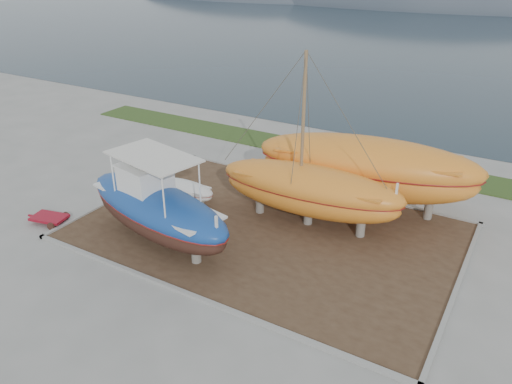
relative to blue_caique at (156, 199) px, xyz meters
The scene contains 10 objects.
ground 4.59m from the blue_caique, ahead, with size 140.00×140.00×0.00m, color gray.
dirt_patch 5.70m from the blue_caique, 41.13° to the left, with size 18.00×12.00×0.06m, color #422D1E.
curb_frame 5.68m from the blue_caique, 41.13° to the left, with size 18.60×12.60×0.15m, color gray, non-canonical shape.
grass_strip 15.62m from the blue_caique, 75.20° to the left, with size 44.00×3.00×0.08m, color #284219.
sea 69.60m from the blue_caique, 86.75° to the left, with size 260.00×100.00×0.04m, color #1B2B36, non-canonical shape.
blue_caique is the anchor object (origin of this frame).
white_dinghy 4.55m from the blue_caique, 112.03° to the left, with size 3.87×1.45×1.16m, color white, non-canonical shape.
orange_sailboat 7.76m from the blue_caique, 43.75° to the left, with size 9.49×2.80×8.62m, color orange, non-canonical shape.
orange_bare_hull 10.97m from the blue_caique, 49.06° to the left, with size 11.75×3.53×3.85m, color orange, non-canonical shape.
red_trailer 6.61m from the blue_caique, 166.77° to the right, with size 2.63×1.32×0.37m, color maroon, non-canonical shape.
Camera 1 is at (10.50, -14.81, 12.58)m, focal length 35.00 mm.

